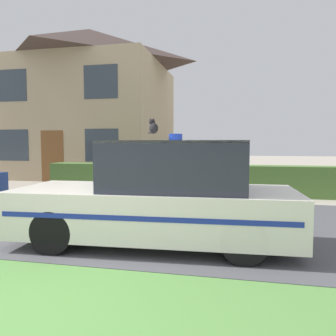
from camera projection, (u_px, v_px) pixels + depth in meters
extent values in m
plane|color=#A89E8E|center=(26.00, 311.00, 3.08)|extent=(80.00, 80.00, 0.00)
cube|color=#4C4C51|center=(140.00, 221.00, 6.67)|extent=(28.00, 5.09, 0.01)
cube|color=#568C42|center=(45.00, 296.00, 3.37)|extent=(28.00, 1.67, 0.01)
cube|color=#4C7233|center=(196.00, 179.00, 10.22)|extent=(9.70, 0.69, 0.91)
cylinder|color=black|center=(91.00, 212.00, 6.01)|extent=(0.63, 0.23, 0.62)
cylinder|color=black|center=(53.00, 232.00, 4.65)|extent=(0.63, 0.23, 0.62)
cylinder|color=black|center=(239.00, 217.00, 5.58)|extent=(0.63, 0.23, 0.62)
cylinder|color=black|center=(244.00, 241.00, 4.23)|extent=(0.63, 0.23, 0.62)
cube|color=silver|center=(154.00, 211.00, 5.10)|extent=(4.36, 1.79, 0.70)
cube|color=#232833|center=(176.00, 165.00, 4.99)|extent=(2.15, 1.52, 0.74)
cube|color=silver|center=(176.00, 142.00, 4.97)|extent=(2.15, 1.52, 0.04)
cube|color=navy|center=(163.00, 199.00, 5.88)|extent=(4.07, 0.21, 0.07)
cube|color=navy|center=(142.00, 219.00, 4.32)|extent=(4.07, 0.21, 0.07)
cylinder|color=#1933A5|center=(176.00, 137.00, 4.96)|extent=(0.21, 0.21, 0.10)
ellipsoid|color=black|center=(154.00, 128.00, 4.94)|extent=(0.21, 0.23, 0.16)
ellipsoid|color=white|center=(152.00, 129.00, 5.01)|extent=(0.09, 0.08, 0.09)
sphere|color=black|center=(152.00, 122.00, 5.01)|extent=(0.09, 0.09, 0.09)
cone|color=black|center=(154.00, 119.00, 5.01)|extent=(0.04, 0.04, 0.04)
cone|color=black|center=(150.00, 119.00, 4.99)|extent=(0.04, 0.04, 0.04)
cylinder|color=black|center=(151.00, 133.00, 4.86)|extent=(0.11, 0.15, 0.03)
cube|color=tan|center=(91.00, 121.00, 16.38)|extent=(7.17, 6.51, 5.36)
pyramid|color=#473833|center=(90.00, 48.00, 16.11)|extent=(7.53, 6.83, 1.82)
cube|color=brown|center=(52.00, 156.00, 13.35)|extent=(1.00, 0.02, 2.10)
cube|color=#333D47|center=(13.00, 145.00, 13.69)|extent=(1.40, 0.02, 1.30)
cube|color=#333D47|center=(102.00, 145.00, 12.87)|extent=(1.40, 0.02, 1.30)
cube|color=#333D47|center=(11.00, 85.00, 13.50)|extent=(1.40, 0.02, 1.30)
cube|color=#333D47|center=(101.00, 82.00, 12.69)|extent=(1.40, 0.02, 1.30)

